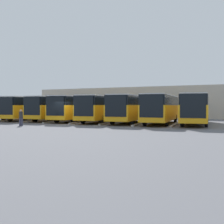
# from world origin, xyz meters

# --- Properties ---
(ground_plane) EXTENTS (600.00, 600.00, 0.00)m
(ground_plane) POSITION_xyz_m (0.00, 0.00, 0.00)
(ground_plane) COLOR #5B5B60
(bus_0) EXTENTS (3.67, 12.17, 3.27)m
(bus_0) POSITION_xyz_m (-13.10, -5.71, 1.83)
(bus_0) COLOR orange
(bus_0) RESTS_ON ground_plane
(curb_divider_0) EXTENTS (0.94, 7.37, 0.15)m
(curb_divider_0) POSITION_xyz_m (-11.23, -3.94, 0.07)
(curb_divider_0) COLOR #9E9E99
(curb_divider_0) RESTS_ON ground_plane
(bus_1) EXTENTS (3.67, 12.17, 3.27)m
(bus_1) POSITION_xyz_m (-9.36, -5.37, 1.83)
(bus_1) COLOR orange
(bus_1) RESTS_ON ground_plane
(curb_divider_1) EXTENTS (0.94, 7.37, 0.15)m
(curb_divider_1) POSITION_xyz_m (-7.49, -3.59, 0.07)
(curb_divider_1) COLOR #9E9E99
(curb_divider_1) RESTS_ON ground_plane
(bus_2) EXTENTS (3.67, 12.17, 3.27)m
(bus_2) POSITION_xyz_m (-5.62, -5.54, 1.83)
(bus_2) COLOR orange
(bus_2) RESTS_ON ground_plane
(curb_divider_2) EXTENTS (0.94, 7.37, 0.15)m
(curb_divider_2) POSITION_xyz_m (-3.74, -3.77, 0.07)
(curb_divider_2) COLOR #9E9E99
(curb_divider_2) RESTS_ON ground_plane
(bus_3) EXTENTS (3.67, 12.17, 3.27)m
(bus_3) POSITION_xyz_m (-1.87, -5.62, 1.83)
(bus_3) COLOR orange
(bus_3) RESTS_ON ground_plane
(curb_divider_3) EXTENTS (0.94, 7.37, 0.15)m
(curb_divider_3) POSITION_xyz_m (0.00, -3.85, 0.07)
(curb_divider_3) COLOR #9E9E99
(curb_divider_3) RESTS_ON ground_plane
(bus_4) EXTENTS (3.67, 12.17, 3.27)m
(bus_4) POSITION_xyz_m (1.87, -5.72, 1.83)
(bus_4) COLOR orange
(bus_4) RESTS_ON ground_plane
(curb_divider_4) EXTENTS (0.94, 7.37, 0.15)m
(curb_divider_4) POSITION_xyz_m (3.74, -3.95, 0.07)
(curb_divider_4) COLOR #9E9E99
(curb_divider_4) RESTS_ON ground_plane
(bus_5) EXTENTS (3.67, 12.17, 3.27)m
(bus_5) POSITION_xyz_m (5.61, -6.24, 1.83)
(bus_5) COLOR orange
(bus_5) RESTS_ON ground_plane
(curb_divider_5) EXTENTS (0.94, 7.37, 0.15)m
(curb_divider_5) POSITION_xyz_m (7.49, -4.47, 0.07)
(curb_divider_5) COLOR #9E9E99
(curb_divider_5) RESTS_ON ground_plane
(bus_6) EXTENTS (3.67, 12.17, 3.27)m
(bus_6) POSITION_xyz_m (9.36, -5.77, 1.83)
(bus_6) COLOR orange
(bus_6) RESTS_ON ground_plane
(curb_divider_6) EXTENTS (0.94, 7.37, 0.15)m
(curb_divider_6) POSITION_xyz_m (11.23, -4.00, 0.07)
(curb_divider_6) COLOR #9E9E99
(curb_divider_6) RESTS_ON ground_plane
(bus_7) EXTENTS (3.67, 12.17, 3.27)m
(bus_7) POSITION_xyz_m (13.10, -5.92, 1.83)
(bus_7) COLOR orange
(bus_7) RESTS_ON ground_plane
(pedestrian) EXTENTS (0.49, 0.49, 1.68)m
(pedestrian) POSITION_xyz_m (2.78, 3.96, 0.90)
(pedestrian) COLOR #38384C
(pedestrian) RESTS_ON ground_plane
(station_building) EXTENTS (36.99, 11.10, 5.26)m
(station_building) POSITION_xyz_m (0.00, -23.08, 2.67)
(station_building) COLOR #A8A399
(station_building) RESTS_ON ground_plane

